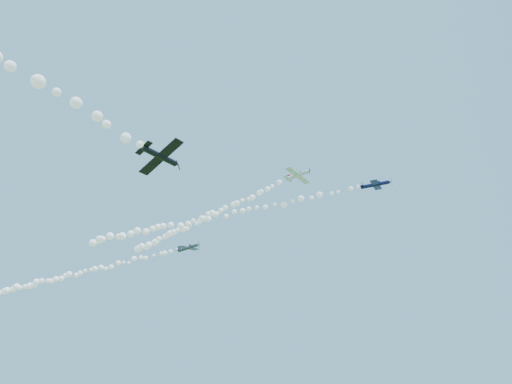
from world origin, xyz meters
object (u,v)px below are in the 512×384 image
at_px(plane_navy, 376,184).
at_px(plane_white, 298,175).
at_px(plane_grey, 189,248).
at_px(plane_black, 161,156).

bearing_deg(plane_navy, plane_white, -173.63).
distance_m(plane_white, plane_navy, 17.85).
bearing_deg(plane_navy, plane_grey, 173.84).
bearing_deg(plane_black, plane_grey, 38.57).
relative_size(plane_navy, plane_black, 0.93).
height_order(plane_white, plane_navy, plane_white).
relative_size(plane_navy, plane_grey, 0.99).
bearing_deg(plane_grey, plane_black, -56.32).
xyz_separation_m(plane_navy, plane_black, (-23.44, -42.51, -10.56)).
distance_m(plane_white, plane_black, 43.39).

